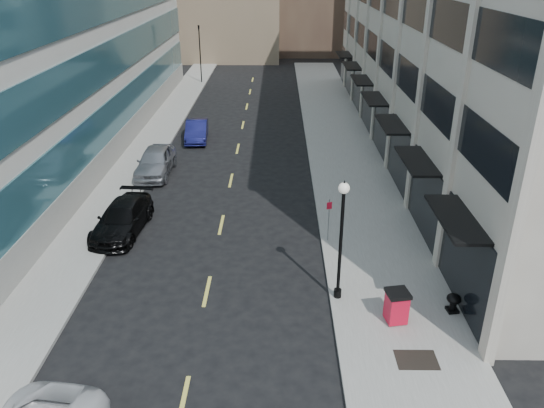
{
  "coord_description": "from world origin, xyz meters",
  "views": [
    {
      "loc": [
        2.89,
        -10.22,
        12.42
      ],
      "look_at": [
        2.63,
        12.17,
        2.03
      ],
      "focal_mm": 35.0,
      "sensor_mm": 36.0,
      "label": 1
    }
  ],
  "objects_px": {
    "car_black_pickup": "(122,218)",
    "lamppost": "(341,231)",
    "urn_planter": "(454,301)",
    "car_blue_sedan": "(197,131)",
    "sign_post": "(329,214)",
    "traffic_signal": "(199,29)",
    "car_silver_sedan": "(156,161)",
    "trash_bin": "(397,305)"
  },
  "relations": [
    {
      "from": "lamppost",
      "to": "traffic_signal",
      "type": "bearing_deg",
      "value": 104.92
    },
    {
      "from": "traffic_signal",
      "to": "lamppost",
      "type": "xyz_separation_m",
      "value": [
        10.8,
        -40.54,
        -2.61
      ]
    },
    {
      "from": "sign_post",
      "to": "urn_planter",
      "type": "relative_size",
      "value": 2.81
    },
    {
      "from": "traffic_signal",
      "to": "lamppost",
      "type": "relative_size",
      "value": 1.38
    },
    {
      "from": "urn_planter",
      "to": "car_blue_sedan",
      "type": "bearing_deg",
      "value": 120.82
    },
    {
      "from": "traffic_signal",
      "to": "urn_planter",
      "type": "xyz_separation_m",
      "value": [
        15.1,
        -41.46,
        -5.1
      ]
    },
    {
      "from": "car_blue_sedan",
      "to": "sign_post",
      "type": "relative_size",
      "value": 2.06
    },
    {
      "from": "sign_post",
      "to": "trash_bin",
      "type": "bearing_deg",
      "value": -89.49
    },
    {
      "from": "car_blue_sedan",
      "to": "sign_post",
      "type": "bearing_deg",
      "value": -66.56
    },
    {
      "from": "car_blue_sedan",
      "to": "car_black_pickup",
      "type": "bearing_deg",
      "value": -100.88
    },
    {
      "from": "trash_bin",
      "to": "lamppost",
      "type": "distance_m",
      "value": 3.38
    },
    {
      "from": "car_blue_sedan",
      "to": "trash_bin",
      "type": "relative_size",
      "value": 3.4
    },
    {
      "from": "lamppost",
      "to": "urn_planter",
      "type": "height_order",
      "value": "lamppost"
    },
    {
      "from": "traffic_signal",
      "to": "trash_bin",
      "type": "bearing_deg",
      "value": -73.1
    },
    {
      "from": "car_silver_sedan",
      "to": "traffic_signal",
      "type": "bearing_deg",
      "value": 91.77
    },
    {
      "from": "car_black_pickup",
      "to": "trash_bin",
      "type": "bearing_deg",
      "value": -26.41
    },
    {
      "from": "car_silver_sedan",
      "to": "sign_post",
      "type": "height_order",
      "value": "sign_post"
    },
    {
      "from": "sign_post",
      "to": "urn_planter",
      "type": "height_order",
      "value": "sign_post"
    },
    {
      "from": "traffic_signal",
      "to": "car_silver_sedan",
      "type": "height_order",
      "value": "traffic_signal"
    },
    {
      "from": "traffic_signal",
      "to": "car_silver_sedan",
      "type": "distance_m",
      "value": 27.44
    },
    {
      "from": "sign_post",
      "to": "car_black_pickup",
      "type": "bearing_deg",
      "value": 156.83
    },
    {
      "from": "car_blue_sedan",
      "to": "trash_bin",
      "type": "distance_m",
      "value": 24.45
    },
    {
      "from": "lamppost",
      "to": "urn_planter",
      "type": "xyz_separation_m",
      "value": [
        4.3,
        -0.92,
        -2.49
      ]
    },
    {
      "from": "car_silver_sedan",
      "to": "car_blue_sedan",
      "type": "distance_m",
      "value": 7.18
    },
    {
      "from": "sign_post",
      "to": "urn_planter",
      "type": "distance_m",
      "value": 7.11
    },
    {
      "from": "car_black_pickup",
      "to": "sign_post",
      "type": "bearing_deg",
      "value": -1.36
    },
    {
      "from": "traffic_signal",
      "to": "car_blue_sedan",
      "type": "bearing_deg",
      "value": -83.44
    },
    {
      "from": "car_black_pickup",
      "to": "car_silver_sedan",
      "type": "height_order",
      "value": "car_silver_sedan"
    },
    {
      "from": "trash_bin",
      "to": "urn_planter",
      "type": "relative_size",
      "value": 1.7
    },
    {
      "from": "car_silver_sedan",
      "to": "trash_bin",
      "type": "bearing_deg",
      "value": -51.03
    },
    {
      "from": "car_black_pickup",
      "to": "lamppost",
      "type": "distance_m",
      "value": 11.84
    },
    {
      "from": "lamppost",
      "to": "sign_post",
      "type": "xyz_separation_m",
      "value": [
        -0.0,
        4.66,
        -1.55
      ]
    },
    {
      "from": "urn_planter",
      "to": "trash_bin",
      "type": "bearing_deg",
      "value": -164.72
    },
    {
      "from": "car_silver_sedan",
      "to": "sign_post",
      "type": "xyz_separation_m",
      "value": [
        10.1,
        -8.88,
        0.7
      ]
    },
    {
      "from": "trash_bin",
      "to": "car_silver_sedan",
      "type": "bearing_deg",
      "value": 118.55
    },
    {
      "from": "car_black_pickup",
      "to": "trash_bin",
      "type": "height_order",
      "value": "car_black_pickup"
    },
    {
      "from": "car_silver_sedan",
      "to": "lamppost",
      "type": "xyz_separation_m",
      "value": [
        10.1,
        -13.54,
        2.25
      ]
    },
    {
      "from": "traffic_signal",
      "to": "car_black_pickup",
      "type": "distance_m",
      "value": 35.19
    },
    {
      "from": "traffic_signal",
      "to": "lamppost",
      "type": "bearing_deg",
      "value": -75.08
    },
    {
      "from": "car_black_pickup",
      "to": "urn_planter",
      "type": "xyz_separation_m",
      "value": [
        14.4,
        -6.63,
        -0.12
      ]
    },
    {
      "from": "traffic_signal",
      "to": "urn_planter",
      "type": "relative_size",
      "value": 9.09
    },
    {
      "from": "lamppost",
      "to": "urn_planter",
      "type": "relative_size",
      "value": 6.56
    }
  ]
}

